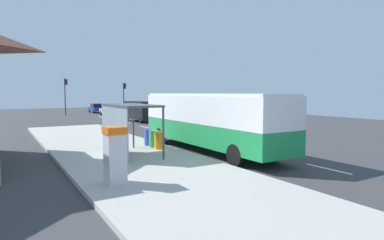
{
  "coord_description": "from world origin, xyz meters",
  "views": [
    {
      "loc": [
        -11.69,
        -14.49,
        3.23
      ],
      "look_at": [
        -1.0,
        3.12,
        1.5
      ],
      "focal_mm": 30.0,
      "sensor_mm": 36.0,
      "label": 1
    }
  ],
  "objects": [
    {
      "name": "ground_plane",
      "position": [
        0.0,
        14.0,
        -0.02
      ],
      "size": [
        56.0,
        92.0,
        0.04
      ],
      "primitive_type": "cube",
      "color": "#38383A"
    },
    {
      "name": "sidewalk_platform",
      "position": [
        -6.4,
        2.0,
        0.09
      ],
      "size": [
        6.2,
        30.0,
        0.18
      ],
      "primitive_type": "cube",
      "color": "#ADAAA3",
      "rests_on": "ground"
    },
    {
      "name": "lane_stripe_seg_0",
      "position": [
        0.25,
        -6.0,
        0.01
      ],
      "size": [
        0.16,
        2.2,
        0.01
      ],
      "primitive_type": "cube",
      "color": "silver",
      "rests_on": "ground"
    },
    {
      "name": "lane_stripe_seg_1",
      "position": [
        0.25,
        -1.0,
        0.01
      ],
      "size": [
        0.16,
        2.2,
        0.01
      ],
      "primitive_type": "cube",
      "color": "silver",
      "rests_on": "ground"
    },
    {
      "name": "lane_stripe_seg_2",
      "position": [
        0.25,
        4.0,
        0.01
      ],
      "size": [
        0.16,
        2.2,
        0.01
      ],
      "primitive_type": "cube",
      "color": "silver",
      "rests_on": "ground"
    },
    {
      "name": "lane_stripe_seg_3",
      "position": [
        0.25,
        9.0,
        0.01
      ],
      "size": [
        0.16,
        2.2,
        0.01
      ],
      "primitive_type": "cube",
      "color": "silver",
      "rests_on": "ground"
    },
    {
      "name": "lane_stripe_seg_4",
      "position": [
        0.25,
        14.0,
        0.01
      ],
      "size": [
        0.16,
        2.2,
        0.01
      ],
      "primitive_type": "cube",
      "color": "silver",
      "rests_on": "ground"
    },
    {
      "name": "lane_stripe_seg_5",
      "position": [
        0.25,
        19.0,
        0.01
      ],
      "size": [
        0.16,
        2.2,
        0.01
      ],
      "primitive_type": "cube",
      "color": "silver",
      "rests_on": "ground"
    },
    {
      "name": "lane_stripe_seg_6",
      "position": [
        0.25,
        24.0,
        0.01
      ],
      "size": [
        0.16,
        2.2,
        0.01
      ],
      "primitive_type": "cube",
      "color": "silver",
      "rests_on": "ground"
    },
    {
      "name": "lane_stripe_seg_7",
      "position": [
        0.25,
        29.0,
        0.01
      ],
      "size": [
        0.16,
        2.2,
        0.01
      ],
      "primitive_type": "cube",
      "color": "silver",
      "rests_on": "ground"
    },
    {
      "name": "bus",
      "position": [
        -1.71,
        0.14,
        1.84
      ],
      "size": [
        2.56,
        11.01,
        3.21
      ],
      "color": "#1E8C47",
      "rests_on": "ground"
    },
    {
      "name": "white_van",
      "position": [
        2.2,
        19.58,
        1.34
      ],
      "size": [
        2.15,
        5.25,
        2.3
      ],
      "color": "black",
      "rests_on": "ground"
    },
    {
      "name": "sedan_near",
      "position": [
        2.3,
        32.08,
        0.79
      ],
      "size": [
        1.93,
        4.44,
        1.52
      ],
      "color": "#B7B7BC",
      "rests_on": "ground"
    },
    {
      "name": "sedan_far",
      "position": [
        2.3,
        38.92,
        0.79
      ],
      "size": [
        1.95,
        4.45,
        1.52
      ],
      "color": "navy",
      "rests_on": "ground"
    },
    {
      "name": "ticket_machine",
      "position": [
        -8.4,
        -4.09,
        1.17
      ],
      "size": [
        0.66,
        0.76,
        1.94
      ],
      "color": "silver",
      "rests_on": "sidewalk_platform"
    },
    {
      "name": "recycling_bin_orange",
      "position": [
        -4.2,
        1.34,
        0.66
      ],
      "size": [
        0.52,
        0.52,
        0.95
      ],
      "primitive_type": "cylinder",
      "color": "orange",
      "rests_on": "sidewalk_platform"
    },
    {
      "name": "recycling_bin_green",
      "position": [
        -4.2,
        2.04,
        0.66
      ],
      "size": [
        0.52,
        0.52,
        0.95
      ],
      "primitive_type": "cylinder",
      "color": "green",
      "rests_on": "sidewalk_platform"
    },
    {
      "name": "recycling_bin_blue",
      "position": [
        -4.2,
        2.74,
        0.66
      ],
      "size": [
        0.52,
        0.52,
        0.95
      ],
      "primitive_type": "cylinder",
      "color": "blue",
      "rests_on": "sidewalk_platform"
    },
    {
      "name": "traffic_light_near_side",
      "position": [
        5.5,
        34.47,
        3.23
      ],
      "size": [
        0.49,
        0.28,
        4.85
      ],
      "color": "#2D2D2D",
      "rests_on": "ground"
    },
    {
      "name": "traffic_light_far_side",
      "position": [
        -3.1,
        35.27,
        3.54
      ],
      "size": [
        0.49,
        0.28,
        5.36
      ],
      "color": "#2D2D2D",
      "rests_on": "ground"
    },
    {
      "name": "bus_shelter",
      "position": [
        -6.41,
        0.55,
        2.1
      ],
      "size": [
        1.8,
        4.0,
        2.5
      ],
      "color": "#4C4C51",
      "rests_on": "sidewalk_platform"
    }
  ]
}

